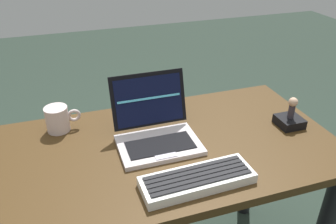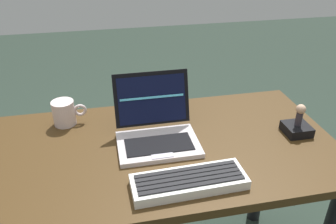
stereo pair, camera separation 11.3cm
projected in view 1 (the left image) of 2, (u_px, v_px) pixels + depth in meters
desk at (148, 178)px, 1.22m from camera, size 1.31×0.64×0.72m
laptop_front at (156, 130)px, 1.17m from camera, size 0.27×0.25×0.21m
external_keyboard at (197, 180)px, 1.00m from camera, size 0.34×0.12×0.03m
figurine_stand at (289, 121)px, 1.28m from camera, size 0.09×0.09×0.03m
figurine at (292, 106)px, 1.25m from camera, size 0.03×0.03×0.08m
coffee_mug at (58, 119)px, 1.24m from camera, size 0.13×0.08×0.09m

